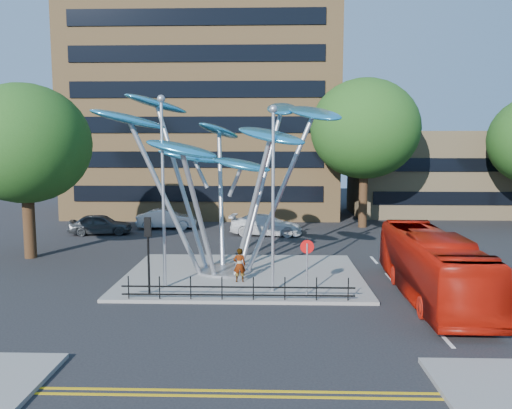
{
  "coord_description": "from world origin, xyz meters",
  "views": [
    {
      "loc": [
        0.39,
        -18.96,
        6.7
      ],
      "look_at": [
        -0.28,
        4.0,
        3.98
      ],
      "focal_mm": 35.0,
      "sensor_mm": 36.0,
      "label": 1
    }
  ],
  "objects_px": {
    "no_entry_sign_island": "(307,258)",
    "pedestrian": "(239,265)",
    "street_lamp_left": "(163,175)",
    "leaf_sculpture": "(223,142)",
    "street_lamp_right": "(273,182)",
    "parked_car_mid": "(167,219)",
    "parked_car_left": "(100,224)",
    "tree_right": "(365,129)",
    "parked_car_right": "(266,225)",
    "red_bus": "(431,265)",
    "traffic_light_island": "(148,239)",
    "tree_left": "(25,144)"
  },
  "relations": [
    {
      "from": "no_entry_sign_island",
      "to": "pedestrian",
      "type": "distance_m",
      "value": 3.79
    },
    {
      "from": "street_lamp_left",
      "to": "pedestrian",
      "type": "distance_m",
      "value": 5.64
    },
    {
      "from": "leaf_sculpture",
      "to": "street_lamp_left",
      "type": "distance_m",
      "value": 4.28
    },
    {
      "from": "street_lamp_left",
      "to": "street_lamp_right",
      "type": "distance_m",
      "value": 5.03
    },
    {
      "from": "street_lamp_right",
      "to": "parked_car_mid",
      "type": "distance_m",
      "value": 20.13
    },
    {
      "from": "parked_car_left",
      "to": "tree_right",
      "type": "bearing_deg",
      "value": -86.92
    },
    {
      "from": "pedestrian",
      "to": "parked_car_left",
      "type": "xyz_separation_m",
      "value": [
        -11.4,
        13.46,
        -0.19
      ]
    },
    {
      "from": "street_lamp_right",
      "to": "parked_car_right",
      "type": "distance_m",
      "value": 15.67
    },
    {
      "from": "street_lamp_left",
      "to": "parked_car_right",
      "type": "distance_m",
      "value": 15.93
    },
    {
      "from": "street_lamp_left",
      "to": "pedestrian",
      "type": "xyz_separation_m",
      "value": [
        3.4,
        1.04,
        -4.38
      ]
    },
    {
      "from": "street_lamp_right",
      "to": "red_bus",
      "type": "distance_m",
      "value": 7.86
    },
    {
      "from": "street_lamp_left",
      "to": "parked_car_left",
      "type": "height_order",
      "value": "street_lamp_left"
    },
    {
      "from": "street_lamp_left",
      "to": "pedestrian",
      "type": "height_order",
      "value": "street_lamp_left"
    },
    {
      "from": "traffic_light_island",
      "to": "leaf_sculpture",
      "type": "bearing_deg",
      "value": 54.96
    },
    {
      "from": "street_lamp_right",
      "to": "pedestrian",
      "type": "xyz_separation_m",
      "value": [
        -1.6,
        1.54,
        -4.12
      ]
    },
    {
      "from": "tree_left",
      "to": "street_lamp_left",
      "type": "relative_size",
      "value": 1.17
    },
    {
      "from": "no_entry_sign_island",
      "to": "traffic_light_island",
      "type": "bearing_deg",
      "value": -179.87
    },
    {
      "from": "street_lamp_right",
      "to": "parked_car_left",
      "type": "bearing_deg",
      "value": 130.9
    },
    {
      "from": "red_bus",
      "to": "parked_car_mid",
      "type": "height_order",
      "value": "red_bus"
    },
    {
      "from": "leaf_sculpture",
      "to": "street_lamp_right",
      "type": "relative_size",
      "value": 1.53
    },
    {
      "from": "traffic_light_island",
      "to": "red_bus",
      "type": "xyz_separation_m",
      "value": [
        12.47,
        0.18,
        -1.15
      ]
    },
    {
      "from": "street_lamp_right",
      "to": "parked_car_right",
      "type": "relative_size",
      "value": 1.54
    },
    {
      "from": "leaf_sculpture",
      "to": "no_entry_sign_island",
      "type": "xyz_separation_m",
      "value": [
        4.07,
        -4.16,
        -5.06
      ]
    },
    {
      "from": "tree_left",
      "to": "red_bus",
      "type": "distance_m",
      "value": 23.3
    },
    {
      "from": "tree_left",
      "to": "street_lamp_right",
      "type": "xyz_separation_m",
      "value": [
        14.5,
        -7.0,
        -1.7
      ]
    },
    {
      "from": "leaf_sculpture",
      "to": "street_lamp_left",
      "type": "bearing_deg",
      "value": -127.4
    },
    {
      "from": "red_bus",
      "to": "parked_car_mid",
      "type": "relative_size",
      "value": 2.2
    },
    {
      "from": "traffic_light_island",
      "to": "parked_car_right",
      "type": "xyz_separation_m",
      "value": [
        5.06,
        15.56,
        -1.83
      ]
    },
    {
      "from": "parked_car_mid",
      "to": "parked_car_right",
      "type": "relative_size",
      "value": 0.89
    },
    {
      "from": "tree_left",
      "to": "pedestrian",
      "type": "height_order",
      "value": "tree_left"
    },
    {
      "from": "no_entry_sign_island",
      "to": "street_lamp_left",
      "type": "bearing_deg",
      "value": 171.39
    },
    {
      "from": "street_lamp_right",
      "to": "street_lamp_left",
      "type": "bearing_deg",
      "value": 174.29
    },
    {
      "from": "tree_right",
      "to": "tree_left",
      "type": "xyz_separation_m",
      "value": [
        -22.0,
        -12.0,
        -1.24
      ]
    },
    {
      "from": "traffic_light_island",
      "to": "tree_right",
      "type": "bearing_deg",
      "value": 56.31
    },
    {
      "from": "street_lamp_left",
      "to": "parked_car_left",
      "type": "distance_m",
      "value": 17.18
    },
    {
      "from": "red_bus",
      "to": "pedestrian",
      "type": "height_order",
      "value": "red_bus"
    },
    {
      "from": "traffic_light_island",
      "to": "tree_left",
      "type": "bearing_deg",
      "value": 140.19
    },
    {
      "from": "parked_car_left",
      "to": "parked_car_right",
      "type": "height_order",
      "value": "parked_car_left"
    },
    {
      "from": "street_lamp_left",
      "to": "parked_car_right",
      "type": "height_order",
      "value": "street_lamp_left"
    },
    {
      "from": "tree_right",
      "to": "leaf_sculpture",
      "type": "distance_m",
      "value": 18.37
    },
    {
      "from": "red_bus",
      "to": "tree_left",
      "type": "bearing_deg",
      "value": 162.7
    },
    {
      "from": "pedestrian",
      "to": "street_lamp_right",
      "type": "bearing_deg",
      "value": 128.9
    },
    {
      "from": "traffic_light_island",
      "to": "no_entry_sign_island",
      "type": "bearing_deg",
      "value": 0.13
    },
    {
      "from": "tree_left",
      "to": "street_lamp_left",
      "type": "height_order",
      "value": "tree_left"
    },
    {
      "from": "parked_car_right",
      "to": "traffic_light_island",
      "type": "bearing_deg",
      "value": 168.15
    },
    {
      "from": "no_entry_sign_island",
      "to": "parked_car_right",
      "type": "relative_size",
      "value": 0.46
    },
    {
      "from": "leaf_sculpture",
      "to": "parked_car_left",
      "type": "relative_size",
      "value": 2.77
    },
    {
      "from": "no_entry_sign_island",
      "to": "red_bus",
      "type": "bearing_deg",
      "value": 1.72
    },
    {
      "from": "tree_left",
      "to": "street_lamp_left",
      "type": "bearing_deg",
      "value": -34.38
    },
    {
      "from": "tree_left",
      "to": "parked_car_mid",
      "type": "relative_size",
      "value": 2.16
    }
  ]
}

